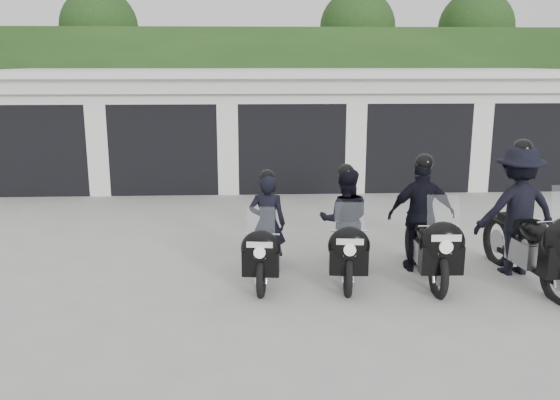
{
  "coord_description": "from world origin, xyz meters",
  "views": [
    {
      "loc": [
        -0.97,
        -8.77,
        3.19
      ],
      "look_at": [
        -0.54,
        0.34,
        1.05
      ],
      "focal_mm": 38.0,
      "sensor_mm": 36.0,
      "label": 1
    }
  ],
  "objects_px": {
    "police_bike_a": "(266,236)",
    "police_bike_d": "(523,219)",
    "police_bike_c": "(424,224)",
    "police_bike_b": "(345,228)"
  },
  "relations": [
    {
      "from": "police_bike_b",
      "to": "police_bike_d",
      "type": "relative_size",
      "value": 0.82
    },
    {
      "from": "police_bike_a",
      "to": "police_bike_c",
      "type": "xyz_separation_m",
      "value": [
        2.4,
        0.07,
        0.14
      ]
    },
    {
      "from": "police_bike_d",
      "to": "police_bike_b",
      "type": "bearing_deg",
      "value": 168.92
    },
    {
      "from": "police_bike_c",
      "to": "police_bike_b",
      "type": "bearing_deg",
      "value": 179.58
    },
    {
      "from": "police_bike_a",
      "to": "police_bike_c",
      "type": "bearing_deg",
      "value": 8.54
    },
    {
      "from": "police_bike_a",
      "to": "police_bike_d",
      "type": "relative_size",
      "value": 0.78
    },
    {
      "from": "police_bike_a",
      "to": "police_bike_d",
      "type": "height_order",
      "value": "police_bike_d"
    },
    {
      "from": "police_bike_b",
      "to": "police_bike_c",
      "type": "height_order",
      "value": "police_bike_c"
    },
    {
      "from": "police_bike_a",
      "to": "police_bike_d",
      "type": "distance_m",
      "value": 3.84
    },
    {
      "from": "police_bike_b",
      "to": "police_bike_a",
      "type": "bearing_deg",
      "value": -169.75
    }
  ]
}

